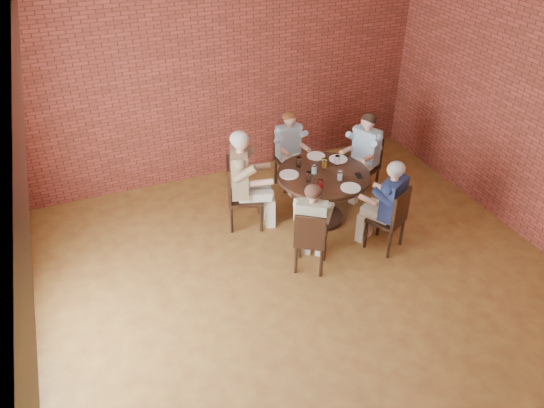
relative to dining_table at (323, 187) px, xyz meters
name	(u,v)px	position (x,y,z in m)	size (l,w,h in m)	color
floor	(317,316)	(-0.90, -1.68, -0.53)	(7.00, 7.00, 0.00)	olive
ceiling	(337,3)	(-0.90, -1.68, 2.87)	(7.00, 7.00, 0.00)	silver
wall_back	(215,71)	(-0.90, 1.82, 1.17)	(7.00, 7.00, 0.00)	maroon
dining_table	(323,187)	(0.00, 0.00, 0.00)	(1.26, 1.26, 0.75)	black
chair_a	(365,162)	(0.94, 0.43, -0.03)	(0.54, 0.54, 0.91)	black
diner_a	(363,156)	(0.87, 0.40, 0.12)	(0.50, 0.62, 1.29)	teal
chair_b	(287,157)	(-0.06, 1.07, -0.05)	(0.39, 0.39, 0.88)	black
diner_b	(290,151)	(-0.05, 1.00, 0.08)	(0.46, 0.57, 1.22)	#9DB9C8
chair_c	(238,192)	(-1.11, 0.35, 0.00)	(0.58, 0.58, 0.98)	black
diner_c	(245,180)	(-1.02, 0.32, 0.18)	(0.58, 0.71, 1.42)	brown
chair_d	(310,239)	(-0.64, -0.93, -0.05)	(0.52, 0.52, 0.88)	black
diner_d	(312,227)	(-0.60, -0.87, 0.08)	(0.46, 0.57, 1.22)	gray
chair_e	(392,217)	(0.51, -0.93, -0.03)	(0.55, 0.55, 0.91)	black
diner_e	(388,206)	(0.48, -0.86, 0.11)	(0.50, 0.61, 1.28)	#1B264E
plate_a	(338,159)	(0.37, 0.27, 0.23)	(0.26, 0.26, 0.01)	white
plate_b	(316,156)	(0.12, 0.47, 0.23)	(0.26, 0.26, 0.01)	white
plate_c	(289,174)	(-0.45, 0.14, 0.23)	(0.26, 0.26, 0.01)	white
plate_d	(351,188)	(0.15, -0.47, 0.23)	(0.26, 0.26, 0.01)	white
glass_a	(337,160)	(0.28, 0.15, 0.29)	(0.07, 0.07, 0.14)	white
glass_b	(324,163)	(0.08, 0.14, 0.29)	(0.07, 0.07, 0.14)	white
glass_c	(299,162)	(-0.23, 0.31, 0.29)	(0.07, 0.07, 0.14)	white
glass_d	(314,169)	(-0.11, 0.06, 0.29)	(0.07, 0.07, 0.14)	white
glass_e	(309,177)	(-0.28, -0.11, 0.29)	(0.07, 0.07, 0.14)	white
glass_f	(320,185)	(-0.23, -0.34, 0.29)	(0.07, 0.07, 0.14)	white
glass_g	(340,175)	(0.12, -0.22, 0.29)	(0.07, 0.07, 0.14)	white
smartphone	(359,176)	(0.41, -0.24, 0.23)	(0.08, 0.15, 0.01)	black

